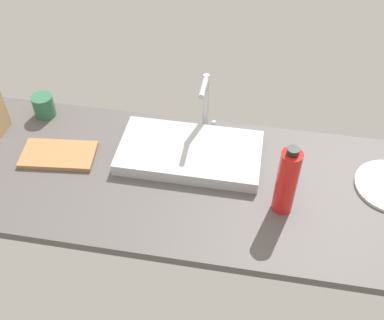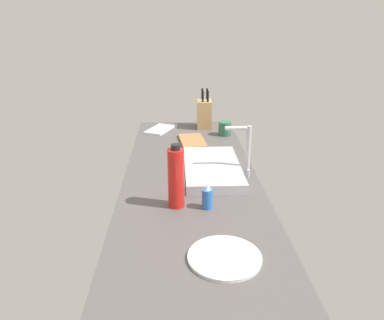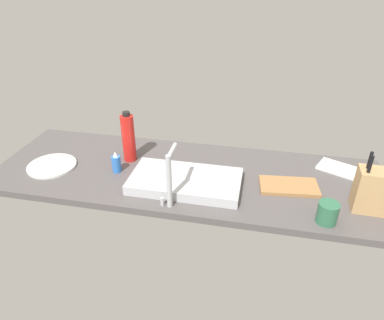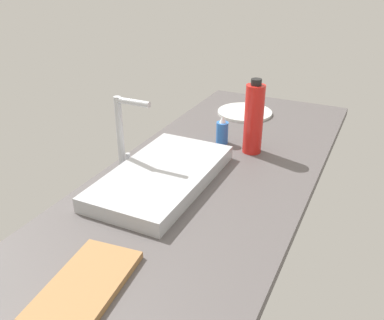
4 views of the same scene
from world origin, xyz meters
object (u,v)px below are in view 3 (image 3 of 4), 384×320
(faucet, at_px, (169,176))
(dinner_plate, at_px, (52,166))
(dish_towel, at_px, (342,170))
(knife_block, at_px, (373,190))
(coffee_mug, at_px, (328,213))
(sink_basin, at_px, (185,181))
(cutting_board, at_px, (289,186))
(soap_bottle, at_px, (116,163))
(water_bottle, at_px, (128,138))

(faucet, relative_size, dinner_plate, 1.02)
(dish_towel, bearing_deg, knife_block, 100.44)
(coffee_mug, bearing_deg, faucet, 1.42)
(sink_basin, distance_m, dish_towel, 0.82)
(dish_towel, relative_size, coffee_mug, 2.52)
(coffee_mug, bearing_deg, knife_block, -146.50)
(cutting_board, height_order, dinner_plate, cutting_board)
(cutting_board, bearing_deg, dinner_plate, 2.52)
(knife_block, relative_size, soap_bottle, 2.39)
(faucet, bearing_deg, coffee_mug, -178.58)
(dish_towel, bearing_deg, sink_basin, 21.35)
(soap_bottle, bearing_deg, sink_basin, 171.52)
(water_bottle, height_order, dinner_plate, water_bottle)
(cutting_board, distance_m, dish_towel, 0.35)
(water_bottle, bearing_deg, cutting_board, 172.84)
(faucet, height_order, water_bottle, water_bottle)
(sink_basin, xyz_separation_m, coffee_mug, (-0.63, 0.15, 0.02))
(faucet, bearing_deg, dinner_plate, -15.11)
(sink_basin, distance_m, cutting_board, 0.50)
(sink_basin, bearing_deg, faucet, 78.57)
(dish_towel, distance_m, coffee_mug, 0.47)
(dinner_plate, bearing_deg, sink_basin, 177.90)
(sink_basin, bearing_deg, dish_towel, -158.65)
(soap_bottle, xyz_separation_m, coffee_mug, (-1.01, 0.20, -0.00))
(water_bottle, bearing_deg, sink_basin, 152.07)
(water_bottle, relative_size, dish_towel, 1.19)
(sink_basin, relative_size, cutting_board, 1.93)
(faucet, bearing_deg, water_bottle, -47.51)
(faucet, distance_m, dish_towel, 0.93)
(water_bottle, xyz_separation_m, dinner_plate, (0.38, 0.16, -0.13))
(knife_block, distance_m, water_bottle, 1.19)
(knife_block, xyz_separation_m, coffee_mug, (0.19, 0.13, -0.05))
(cutting_board, xyz_separation_m, dish_towel, (-0.27, -0.22, -0.00))
(water_bottle, relative_size, dinner_plate, 1.11)
(soap_bottle, bearing_deg, dinner_plate, 4.69)
(dish_towel, height_order, coffee_mug, coffee_mug)
(cutting_board, height_order, water_bottle, water_bottle)
(knife_block, height_order, cutting_board, knife_block)
(coffee_mug, bearing_deg, dinner_plate, -7.18)
(knife_block, bearing_deg, soap_bottle, -1.35)
(dish_towel, bearing_deg, soap_bottle, 12.03)
(sink_basin, height_order, water_bottle, water_bottle)
(sink_basin, xyz_separation_m, faucet, (0.03, 0.16, 0.13))
(knife_block, xyz_separation_m, dinner_plate, (1.56, -0.05, -0.10))
(soap_bottle, height_order, dish_towel, soap_bottle)
(cutting_board, bearing_deg, dish_towel, -141.49)
(knife_block, height_order, dinner_plate, knife_block)
(dinner_plate, bearing_deg, soap_bottle, -175.31)
(faucet, xyz_separation_m, water_bottle, (0.32, -0.35, -0.02))
(knife_block, bearing_deg, water_bottle, -7.68)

